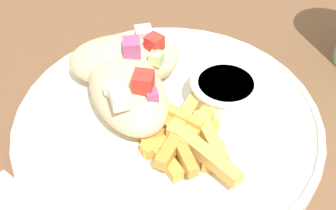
# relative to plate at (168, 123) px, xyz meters

# --- Properties ---
(table) EXTENTS (1.36, 1.36, 0.76)m
(table) POSITION_rel_plate_xyz_m (0.02, 0.03, -0.08)
(table) COLOR brown
(table) RESTS_ON ground_plane
(plate) EXTENTS (0.30, 0.30, 0.02)m
(plate) POSITION_rel_plate_xyz_m (0.00, 0.00, 0.00)
(plate) COLOR white
(plate) RESTS_ON table
(pita_sandwich_near) EXTENTS (0.14, 0.12, 0.06)m
(pita_sandwich_near) POSITION_rel_plate_xyz_m (-0.04, -0.01, 0.03)
(pita_sandwich_near) COLOR beige
(pita_sandwich_near) RESTS_ON plate
(pita_sandwich_far) EXTENTS (0.13, 0.13, 0.06)m
(pita_sandwich_far) POSITION_rel_plate_xyz_m (-0.07, 0.02, 0.03)
(pita_sandwich_far) COLOR beige
(pita_sandwich_far) RESTS_ON plate
(fries_pile) EXTENTS (0.13, 0.10, 0.03)m
(fries_pile) POSITION_rel_plate_xyz_m (0.03, -0.02, 0.01)
(fries_pile) COLOR gold
(fries_pile) RESTS_ON plate
(sauce_ramekin) EXTENTS (0.07, 0.07, 0.03)m
(sauce_ramekin) POSITION_rel_plate_xyz_m (0.03, 0.05, 0.02)
(sauce_ramekin) COLOR white
(sauce_ramekin) RESTS_ON plate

